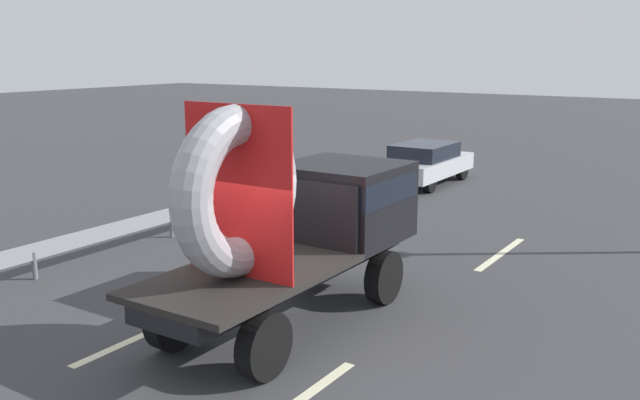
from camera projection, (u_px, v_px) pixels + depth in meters
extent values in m
plane|color=#38383A|center=(248.00, 335.00, 10.70)|extent=(120.00, 120.00, 0.00)
cylinder|color=black|center=(304.00, 261.00, 12.92)|extent=(0.28, 0.94, 0.94)
cylinder|color=black|center=(384.00, 277.00, 12.01)|extent=(0.28, 0.94, 0.94)
cylinder|color=black|center=(173.00, 319.00, 10.13)|extent=(0.28, 0.94, 0.94)
cylinder|color=black|center=(264.00, 345.00, 9.22)|extent=(0.28, 0.94, 0.94)
cube|color=black|center=(286.00, 270.00, 10.94)|extent=(1.30, 5.42, 0.25)
cube|color=black|center=(343.00, 201.00, 12.19)|extent=(2.00, 1.94, 1.35)
cube|color=black|center=(342.00, 185.00, 12.09)|extent=(2.02, 1.84, 0.44)
cube|color=black|center=(247.00, 276.00, 10.11)|extent=(2.00, 3.48, 0.10)
cube|color=black|center=(311.00, 214.00, 11.37)|extent=(1.80, 0.08, 1.10)
torus|color=#9E9EA3|center=(238.00, 192.00, 9.72)|extent=(0.58, 2.47, 2.47)
cube|color=red|center=(238.00, 192.00, 9.72)|extent=(1.90, 0.03, 2.47)
cylinder|color=black|center=(421.00, 166.00, 24.29)|extent=(0.22, 0.63, 0.63)
cylinder|color=black|center=(462.00, 170.00, 23.47)|extent=(0.22, 0.63, 0.63)
cylinder|color=black|center=(386.00, 178.00, 22.13)|extent=(0.22, 0.63, 0.63)
cylinder|color=black|center=(430.00, 183.00, 21.32)|extent=(0.22, 0.63, 0.63)
cube|color=silver|center=(425.00, 166.00, 22.74)|extent=(1.76, 4.12, 0.54)
cube|color=black|center=(425.00, 151.00, 22.55)|extent=(1.59, 2.31, 0.49)
cube|color=gray|center=(223.00, 201.00, 17.68)|extent=(0.06, 14.61, 0.32)
cylinder|color=slate|center=(34.00, 266.00, 13.26)|extent=(0.10, 0.10, 0.55)
cylinder|color=slate|center=(172.00, 226.00, 16.25)|extent=(0.10, 0.10, 0.55)
cylinder|color=slate|center=(266.00, 199.00, 19.23)|extent=(0.10, 0.10, 0.55)
cylinder|color=slate|center=(335.00, 179.00, 22.22)|extent=(0.10, 0.10, 0.55)
cube|color=beige|center=(145.00, 334.00, 10.73)|extent=(0.16, 2.74, 0.01)
cube|color=beige|center=(371.00, 233.00, 16.67)|extent=(0.16, 2.31, 0.01)
cube|color=beige|center=(501.00, 254.00, 14.97)|extent=(0.16, 2.85, 0.01)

